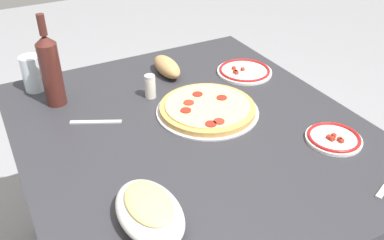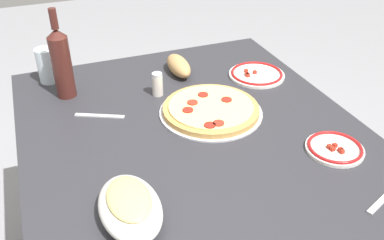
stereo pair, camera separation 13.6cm
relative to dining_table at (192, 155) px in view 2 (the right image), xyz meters
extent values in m
cube|color=#2D2D33|center=(0.00, 0.00, 0.10)|extent=(1.22, 1.07, 0.03)
cylinder|color=#33302D|center=(-0.55, -0.48, -0.27)|extent=(0.07, 0.07, 0.72)
cylinder|color=#33302D|center=(-0.55, 0.48, -0.27)|extent=(0.07, 0.07, 0.72)
cylinder|color=#B7B7BC|center=(-0.06, 0.09, 0.12)|extent=(0.35, 0.35, 0.01)
cylinder|color=tan|center=(-0.06, 0.09, 0.13)|extent=(0.33, 0.33, 0.02)
cylinder|color=#EFD684|center=(-0.06, 0.09, 0.14)|extent=(0.29, 0.29, 0.01)
cylinder|color=maroon|center=(-0.14, 0.10, 0.15)|extent=(0.04, 0.04, 0.00)
cylinder|color=maroon|center=(-0.07, 0.16, 0.15)|extent=(0.04, 0.04, 0.00)
cylinder|color=maroon|center=(-0.06, 0.01, 0.15)|extent=(0.04, 0.04, 0.00)
cylinder|color=#B22D1E|center=(-0.10, 0.04, 0.15)|extent=(0.04, 0.04, 0.00)
cylinder|color=maroon|center=(0.05, 0.04, 0.15)|extent=(0.04, 0.04, 0.00)
cylinder|color=#B22D1E|center=(0.05, 0.07, 0.15)|extent=(0.04, 0.04, 0.00)
ellipsoid|color=white|center=(0.32, -0.28, 0.15)|extent=(0.24, 0.15, 0.07)
ellipsoid|color=#AD2819|center=(0.32, -0.28, 0.16)|extent=(0.20, 0.12, 0.03)
ellipsoid|color=#EACC75|center=(0.32, -0.28, 0.18)|extent=(0.17, 0.10, 0.02)
cylinder|color=#471E19|center=(-0.37, -0.35, 0.23)|extent=(0.07, 0.07, 0.23)
cone|color=#471E19|center=(-0.37, -0.35, 0.35)|extent=(0.07, 0.07, 0.03)
cylinder|color=#471E19|center=(-0.37, -0.35, 0.40)|extent=(0.03, 0.03, 0.07)
cylinder|color=silver|center=(-0.50, -0.40, 0.18)|extent=(0.08, 0.08, 0.13)
cylinder|color=white|center=(-0.25, 0.37, 0.12)|extent=(0.22, 0.22, 0.01)
torus|color=red|center=(-0.25, 0.37, 0.13)|extent=(0.20, 0.20, 0.01)
cube|color=#AD2819|center=(-0.25, 0.37, 0.13)|extent=(0.01, 0.01, 0.01)
cube|color=#AD2819|center=(-0.25, 0.33, 0.13)|extent=(0.01, 0.01, 0.01)
cube|color=#AD2819|center=(-0.24, 0.33, 0.13)|extent=(0.01, 0.01, 0.01)
cube|color=#AD2819|center=(-0.25, 0.33, 0.13)|extent=(0.01, 0.01, 0.01)
cube|color=#AD2819|center=(-0.28, 0.34, 0.13)|extent=(0.01, 0.01, 0.01)
cylinder|color=white|center=(0.27, 0.36, 0.12)|extent=(0.17, 0.17, 0.01)
torus|color=red|center=(0.27, 0.36, 0.13)|extent=(0.16, 0.16, 0.01)
cube|color=#AD2819|center=(0.29, 0.36, 0.13)|extent=(0.01, 0.01, 0.01)
cube|color=#AD2819|center=(0.26, 0.34, 0.13)|extent=(0.01, 0.01, 0.01)
cube|color=#AD2819|center=(0.27, 0.36, 0.13)|extent=(0.01, 0.01, 0.01)
cube|color=#AD2819|center=(0.28, 0.34, 0.13)|extent=(0.01, 0.01, 0.01)
cube|color=#AD2819|center=(0.30, 0.36, 0.13)|extent=(0.01, 0.01, 0.01)
ellipsoid|color=tan|center=(-0.38, 0.09, 0.15)|extent=(0.18, 0.08, 0.07)
cylinder|color=silver|center=(-0.25, -0.04, 0.15)|extent=(0.04, 0.04, 0.07)
cylinder|color=#B7B7BC|center=(-0.25, -0.04, 0.19)|extent=(0.04, 0.04, 0.01)
cube|color=#B7B7BC|center=(-0.18, -0.27, 0.12)|extent=(0.09, 0.16, 0.00)
camera|label=1|loc=(1.01, -0.54, 0.89)|focal=39.81mm
camera|label=2|loc=(1.07, -0.42, 0.89)|focal=39.81mm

